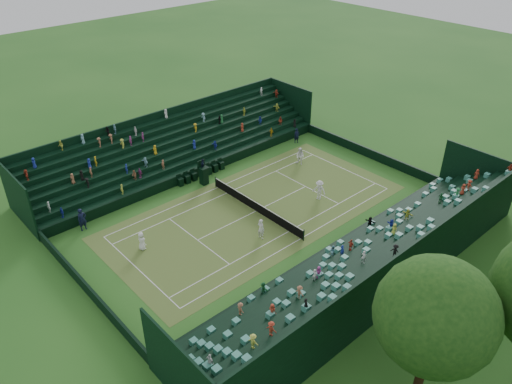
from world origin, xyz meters
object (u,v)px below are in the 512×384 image
at_px(player_near_west, 142,241).
at_px(player_near_east, 261,229).
at_px(tennis_net, 256,206).
at_px(player_far_east, 319,190).
at_px(player_far_west, 300,156).
at_px(umpire_chair, 204,173).

xyz_separation_m(player_near_west, player_near_east, (5.18, 7.98, 0.14)).
relative_size(tennis_net, player_far_east, 6.10).
height_order(tennis_net, player_far_west, player_far_west).
bearing_deg(player_far_west, umpire_chair, -120.56).
bearing_deg(tennis_net, player_far_west, 110.91).
height_order(tennis_net, player_near_west, player_near_west).
distance_m(umpire_chair, player_far_east, 11.16).
relative_size(player_near_east, player_far_west, 1.01).
relative_size(umpire_chair, player_far_west, 1.46).
bearing_deg(umpire_chair, player_far_east, 33.59).
relative_size(tennis_net, umpire_chair, 4.34).
distance_m(tennis_net, player_far_west, 9.95).
height_order(player_near_west, player_far_east, player_far_east).
xyz_separation_m(player_near_east, player_far_east, (-0.90, 8.03, 0.03)).
relative_size(player_near_east, player_far_east, 0.97).
xyz_separation_m(tennis_net, player_far_east, (2.33, 5.68, 0.43)).
relative_size(tennis_net, player_far_west, 6.33).
xyz_separation_m(umpire_chair, player_far_east, (9.30, 6.18, -0.19)).
xyz_separation_m(tennis_net, player_near_west, (-1.95, -10.34, 0.27)).
xyz_separation_m(umpire_chair, player_far_west, (3.43, 9.79, -0.23)).
distance_m(player_near_east, player_far_east, 8.08).
height_order(umpire_chair, player_near_west, umpire_chair).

